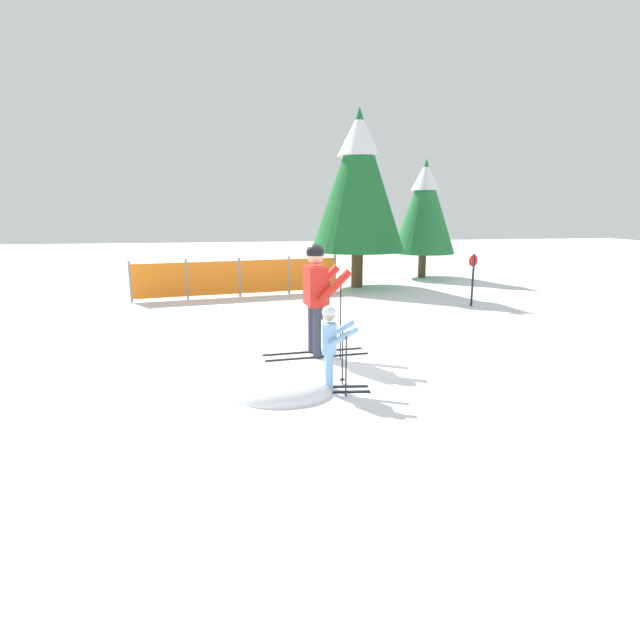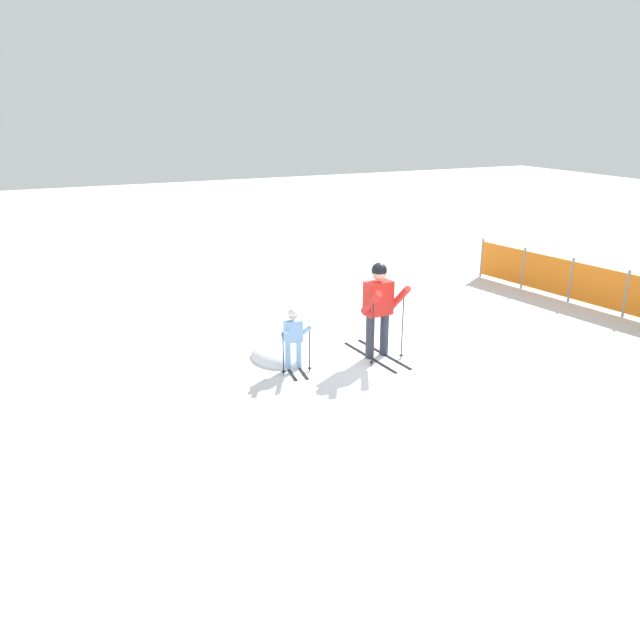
# 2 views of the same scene
# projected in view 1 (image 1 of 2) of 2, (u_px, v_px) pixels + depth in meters

# --- Properties ---
(ground_plane) EXTENTS (60.00, 60.00, 0.00)m
(ground_plane) POSITION_uv_depth(u_px,v_px,m) (331.00, 351.00, 8.28)
(ground_plane) COLOR white
(skier_adult) EXTENTS (1.71, 0.79, 1.78)m
(skier_adult) POSITION_uv_depth(u_px,v_px,m) (317.00, 290.00, 7.84)
(skier_adult) COLOR black
(skier_adult) RESTS_ON ground_plane
(skier_child) EXTENTS (1.07, 0.54, 1.12)m
(skier_child) POSITION_uv_depth(u_px,v_px,m) (330.00, 341.00, 6.34)
(skier_child) COLOR black
(skier_child) RESTS_ON ground_plane
(safety_fence) EXTENTS (5.51, 0.94, 1.06)m
(safety_fence) POSITION_uv_depth(u_px,v_px,m) (239.00, 277.00, 13.41)
(safety_fence) COLOR gray
(safety_fence) RESTS_ON ground_plane
(conifer_far) EXTENTS (2.15, 2.15, 3.99)m
(conifer_far) POSITION_uv_depth(u_px,v_px,m) (425.00, 205.00, 16.91)
(conifer_far) COLOR #4C3823
(conifer_far) RESTS_ON ground_plane
(conifer_near) EXTENTS (2.78, 2.78, 5.17)m
(conifer_near) POSITION_uv_depth(u_px,v_px,m) (359.00, 179.00, 14.54)
(conifer_near) COLOR #4C3823
(conifer_near) RESTS_ON ground_plane
(trail_marker) EXTENTS (0.27, 0.12, 1.27)m
(trail_marker) POSITION_uv_depth(u_px,v_px,m) (473.00, 274.00, 12.01)
(trail_marker) COLOR black
(trail_marker) RESTS_ON ground_plane
(snow_mound) EXTENTS (1.31, 1.11, 0.52)m
(snow_mound) POSITION_uv_depth(u_px,v_px,m) (282.00, 393.00, 6.39)
(snow_mound) COLOR white
(snow_mound) RESTS_ON ground_plane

